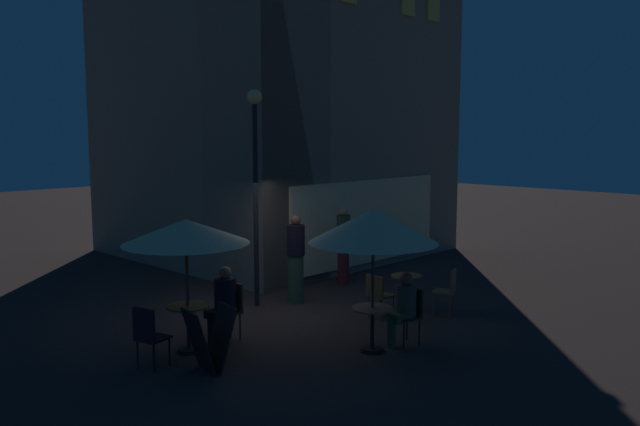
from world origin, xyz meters
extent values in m
plane|color=#322623|center=(0.00, 0.00, 0.00)|extent=(60.00, 60.00, 0.00)
cube|color=gray|center=(4.83, 2.44, 4.40)|extent=(7.73, 2.14, 8.81)
cube|color=gray|center=(2.03, 5.17, 4.40)|extent=(2.14, 7.59, 8.81)
cube|color=#EBCA4D|center=(7.17, 1.34, 6.96)|extent=(0.55, 0.06, 0.95)
cube|color=beige|center=(4.44, 1.33, 1.25)|extent=(5.41, 0.08, 2.10)
cylinder|color=black|center=(0.28, 0.81, 2.05)|extent=(0.10, 0.10, 4.09)
sphere|color=#F4E571|center=(0.28, 0.81, 4.18)|extent=(0.30, 0.30, 0.30)
cube|color=black|center=(-2.42, -1.49, 0.49)|extent=(0.40, 0.60, 0.94)
cube|color=black|center=(-2.77, -1.42, 0.49)|extent=(0.40, 0.60, 0.94)
cylinder|color=black|center=(-2.32, -0.53, 0.01)|extent=(0.40, 0.40, 0.03)
cylinder|color=black|center=(-2.32, -0.53, 0.37)|extent=(0.06, 0.06, 0.73)
cylinder|color=brown|center=(-2.32, -0.53, 0.75)|extent=(0.67, 0.67, 0.03)
cylinder|color=black|center=(-0.27, -2.64, 0.01)|extent=(0.40, 0.40, 0.03)
cylinder|color=black|center=(-0.27, -2.64, 0.35)|extent=(0.06, 0.06, 0.69)
cylinder|color=brown|center=(-0.27, -2.64, 0.71)|extent=(0.65, 0.65, 0.03)
cylinder|color=black|center=(2.06, -1.62, 0.01)|extent=(0.40, 0.40, 0.03)
cylinder|color=black|center=(2.06, -1.62, 0.34)|extent=(0.06, 0.06, 0.68)
cylinder|color=brown|center=(2.06, -1.62, 0.70)|extent=(0.61, 0.61, 0.03)
cylinder|color=black|center=(-2.32, -0.53, 0.03)|extent=(0.36, 0.36, 0.06)
cylinder|color=#503626|center=(-2.32, -0.53, 1.05)|extent=(0.05, 0.05, 2.10)
cone|color=beige|center=(-2.32, -0.53, 1.96)|extent=(2.00, 2.00, 0.39)
cylinder|color=black|center=(-0.27, -2.64, 0.03)|extent=(0.36, 0.36, 0.06)
cylinder|color=#453229|center=(-0.27, -2.64, 1.13)|extent=(0.05, 0.05, 2.27)
cone|color=beige|center=(-0.27, -2.64, 2.04)|extent=(2.05, 2.05, 0.54)
cylinder|color=brown|center=(-1.72, -0.69, 0.23)|extent=(0.03, 0.03, 0.47)
cylinder|color=brown|center=(-1.73, -0.35, 0.23)|extent=(0.03, 0.03, 0.47)
cylinder|color=brown|center=(-1.38, -0.68, 0.23)|extent=(0.03, 0.03, 0.47)
cylinder|color=brown|center=(-1.39, -0.35, 0.23)|extent=(0.03, 0.03, 0.47)
cube|color=brown|center=(-1.55, -0.52, 0.48)|extent=(0.43, 0.43, 0.03)
cube|color=brown|center=(-1.36, -0.51, 0.74)|extent=(0.05, 0.42, 0.47)
cylinder|color=black|center=(-2.97, -0.52, 0.22)|extent=(0.03, 0.03, 0.43)
cylinder|color=black|center=(-2.88, -0.84, 0.22)|extent=(0.03, 0.03, 0.43)
cylinder|color=black|center=(-3.28, -0.60, 0.22)|extent=(0.03, 0.03, 0.43)
cylinder|color=black|center=(-3.20, -0.92, 0.22)|extent=(0.03, 0.03, 0.43)
cube|color=black|center=(-3.08, -0.72, 0.45)|extent=(0.50, 0.50, 0.04)
cube|color=black|center=(-3.26, -0.77, 0.71)|extent=(0.14, 0.41, 0.48)
cylinder|color=black|center=(0.20, -2.93, 0.23)|extent=(0.03, 0.03, 0.45)
cylinder|color=black|center=(0.28, -2.62, 0.23)|extent=(0.03, 0.03, 0.45)
cylinder|color=black|center=(0.51, -3.02, 0.23)|extent=(0.03, 0.03, 0.45)
cylinder|color=black|center=(0.59, -2.71, 0.23)|extent=(0.03, 0.03, 0.45)
cube|color=black|center=(0.39, -2.82, 0.47)|extent=(0.49, 0.49, 0.04)
cube|color=black|center=(0.57, -2.87, 0.71)|extent=(0.14, 0.40, 0.45)
cylinder|color=brown|center=(2.12, -2.22, 0.22)|extent=(0.03, 0.03, 0.44)
cylinder|color=brown|center=(2.41, -2.11, 0.22)|extent=(0.03, 0.03, 0.44)
cylinder|color=brown|center=(2.23, -2.51, 0.22)|extent=(0.03, 0.03, 0.44)
cylinder|color=brown|center=(2.52, -2.40, 0.22)|extent=(0.03, 0.03, 0.44)
cube|color=brown|center=(2.32, -2.31, 0.45)|extent=(0.50, 0.50, 0.04)
cube|color=brown|center=(2.38, -2.48, 0.68)|extent=(0.38, 0.17, 0.42)
cylinder|color=brown|center=(1.48, -1.42, 0.21)|extent=(0.03, 0.03, 0.42)
cylinder|color=brown|center=(1.46, -1.75, 0.21)|extent=(0.03, 0.03, 0.42)
cylinder|color=brown|center=(1.15, -1.41, 0.21)|extent=(0.03, 0.03, 0.42)
cylinder|color=brown|center=(1.14, -1.74, 0.21)|extent=(0.03, 0.03, 0.42)
cube|color=brown|center=(1.31, -1.58, 0.44)|extent=(0.43, 0.43, 0.04)
cube|color=brown|center=(1.12, -1.57, 0.65)|extent=(0.06, 0.41, 0.39)
cube|color=black|center=(-1.69, -0.52, 0.49)|extent=(0.36, 0.38, 0.14)
cylinder|color=black|center=(-1.85, -0.52, 0.24)|extent=(0.14, 0.14, 0.49)
cylinder|color=black|center=(-1.55, -0.52, 0.79)|extent=(0.38, 0.38, 0.59)
sphere|color=#926E50|center=(-1.55, -0.52, 1.18)|extent=(0.21, 0.21, 0.21)
cube|color=#2A4B32|center=(0.26, -2.78, 0.49)|extent=(0.44, 0.43, 0.14)
cylinder|color=#2A4B32|center=(0.10, -2.74, 0.24)|extent=(0.14, 0.14, 0.49)
cylinder|color=#34443A|center=(0.39, -2.82, 0.75)|extent=(0.35, 0.35, 0.52)
sphere|color=brown|center=(0.39, -2.82, 1.11)|extent=(0.22, 0.22, 0.22)
cylinder|color=#511D22|center=(2.87, 0.76, 0.48)|extent=(0.27, 0.27, 0.96)
cylinder|color=#304331|center=(2.87, 0.76, 1.29)|extent=(0.31, 0.31, 0.65)
sphere|color=tan|center=(2.87, 0.76, 1.71)|extent=(0.21, 0.21, 0.21)
cylinder|color=#2F4636|center=(0.99, 0.39, 0.50)|extent=(0.32, 0.32, 1.00)
cylinder|color=black|center=(0.99, 0.39, 1.31)|extent=(0.37, 0.37, 0.62)
sphere|color=brown|center=(0.99, 0.39, 1.71)|extent=(0.21, 0.21, 0.21)
camera|label=1|loc=(-8.20, -9.03, 3.53)|focal=36.64mm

